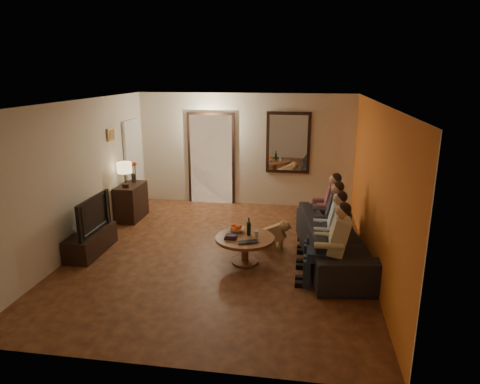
# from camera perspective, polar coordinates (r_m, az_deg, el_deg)

# --- Properties ---
(floor) EXTENTS (5.00, 6.00, 0.01)m
(floor) POSITION_cam_1_polar(r_m,az_deg,el_deg) (7.53, -2.63, -8.23)
(floor) COLOR #3D1E10
(floor) RESTS_ON ground
(ceiling) EXTENTS (5.00, 6.00, 0.01)m
(ceiling) POSITION_cam_1_polar(r_m,az_deg,el_deg) (6.90, -2.91, 11.91)
(ceiling) COLOR white
(ceiling) RESTS_ON back_wall
(back_wall) EXTENTS (5.00, 0.02, 2.60)m
(back_wall) POSITION_cam_1_polar(r_m,az_deg,el_deg) (10.00, 0.66, 5.62)
(back_wall) COLOR beige
(back_wall) RESTS_ON floor
(front_wall) EXTENTS (5.00, 0.02, 2.60)m
(front_wall) POSITION_cam_1_polar(r_m,az_deg,el_deg) (4.36, -10.67, -8.36)
(front_wall) COLOR beige
(front_wall) RESTS_ON floor
(left_wall) EXTENTS (0.02, 6.00, 2.60)m
(left_wall) POSITION_cam_1_polar(r_m,az_deg,el_deg) (7.98, -20.66, 1.98)
(left_wall) COLOR beige
(left_wall) RESTS_ON floor
(right_wall) EXTENTS (0.02, 6.00, 2.60)m
(right_wall) POSITION_cam_1_polar(r_m,az_deg,el_deg) (7.06, 17.55, 0.56)
(right_wall) COLOR beige
(right_wall) RESTS_ON floor
(orange_accent) EXTENTS (0.01, 6.00, 2.60)m
(orange_accent) POSITION_cam_1_polar(r_m,az_deg,el_deg) (7.06, 17.47, 0.56)
(orange_accent) COLOR orange
(orange_accent) RESTS_ON right_wall
(kitchen_doorway) EXTENTS (1.00, 0.06, 2.10)m
(kitchen_doorway) POSITION_cam_1_polar(r_m,az_deg,el_deg) (10.17, -3.84, 4.32)
(kitchen_doorway) COLOR #FFE0A5
(kitchen_doorway) RESTS_ON floor
(door_trim) EXTENTS (1.12, 0.04, 2.22)m
(door_trim) POSITION_cam_1_polar(r_m,az_deg,el_deg) (10.16, -3.85, 4.31)
(door_trim) COLOR black
(door_trim) RESTS_ON floor
(fridge_glimpse) EXTENTS (0.45, 0.03, 1.70)m
(fridge_glimpse) POSITION_cam_1_polar(r_m,az_deg,el_deg) (10.15, -2.44, 3.46)
(fridge_glimpse) COLOR silver
(fridge_glimpse) RESTS_ON floor
(mirror_frame) EXTENTS (1.00, 0.05, 1.40)m
(mirror_frame) POSITION_cam_1_polar(r_m,az_deg,el_deg) (9.84, 6.45, 6.54)
(mirror_frame) COLOR black
(mirror_frame) RESTS_ON back_wall
(mirror_glass) EXTENTS (0.86, 0.02, 1.26)m
(mirror_glass) POSITION_cam_1_polar(r_m,az_deg,el_deg) (9.81, 6.44, 6.51)
(mirror_glass) COLOR white
(mirror_glass) RESTS_ON back_wall
(white_door) EXTENTS (0.06, 0.85, 2.04)m
(white_door) POSITION_cam_1_polar(r_m,az_deg,el_deg) (10.04, -14.00, 3.56)
(white_door) COLOR white
(white_door) RESTS_ON floor
(framed_art) EXTENTS (0.03, 0.28, 0.24)m
(framed_art) POSITION_cam_1_polar(r_m,az_deg,el_deg) (9.00, -16.84, 7.36)
(framed_art) COLOR #B28C33
(framed_art) RESTS_ON left_wall
(art_canvas) EXTENTS (0.01, 0.22, 0.18)m
(art_canvas) POSITION_cam_1_polar(r_m,az_deg,el_deg) (8.99, -16.75, 7.36)
(art_canvas) COLOR brown
(art_canvas) RESTS_ON left_wall
(dresser) EXTENTS (0.45, 0.85, 0.75)m
(dresser) POSITION_cam_1_polar(r_m,az_deg,el_deg) (9.44, -14.30, -1.27)
(dresser) COLOR black
(dresser) RESTS_ON floor
(table_lamp) EXTENTS (0.30, 0.30, 0.54)m
(table_lamp) POSITION_cam_1_polar(r_m,az_deg,el_deg) (9.08, -15.11, 2.24)
(table_lamp) COLOR beige
(table_lamp) RESTS_ON dresser
(flower_vase) EXTENTS (0.14, 0.14, 0.44)m
(flower_vase) POSITION_cam_1_polar(r_m,az_deg,el_deg) (9.48, -14.04, 2.57)
(flower_vase) COLOR red
(flower_vase) RESTS_ON dresser
(tv_stand) EXTENTS (0.45, 1.16, 0.39)m
(tv_stand) POSITION_cam_1_polar(r_m,az_deg,el_deg) (7.95, -19.26, -6.31)
(tv_stand) COLOR black
(tv_stand) RESTS_ON floor
(tv) EXTENTS (1.09, 0.14, 0.63)m
(tv) POSITION_cam_1_polar(r_m,az_deg,el_deg) (7.78, -19.60, -2.83)
(tv) COLOR black
(tv) RESTS_ON tv_stand
(sofa) EXTENTS (2.68, 1.35, 0.75)m
(sofa) POSITION_cam_1_polar(r_m,az_deg,el_deg) (7.29, 12.62, -6.28)
(sofa) COLOR black
(sofa) RESTS_ON floor
(person_a) EXTENTS (0.60, 0.40, 1.20)m
(person_a) POSITION_cam_1_polar(r_m,az_deg,el_deg) (6.37, 12.32, -7.38)
(person_a) COLOR tan
(person_a) RESTS_ON sofa
(person_b) EXTENTS (0.60, 0.40, 1.20)m
(person_b) POSITION_cam_1_polar(r_m,az_deg,el_deg) (6.92, 12.05, -5.44)
(person_b) COLOR tan
(person_b) RESTS_ON sofa
(person_c) EXTENTS (0.60, 0.40, 1.20)m
(person_c) POSITION_cam_1_polar(r_m,az_deg,el_deg) (7.48, 11.82, -3.79)
(person_c) COLOR tan
(person_c) RESTS_ON sofa
(person_d) EXTENTS (0.60, 0.40, 1.20)m
(person_d) POSITION_cam_1_polar(r_m,az_deg,el_deg) (8.05, 11.62, -2.37)
(person_d) COLOR tan
(person_d) RESTS_ON sofa
(dog) EXTENTS (0.59, 0.31, 0.56)m
(dog) POSITION_cam_1_polar(r_m,az_deg,el_deg) (7.68, 4.32, -5.51)
(dog) COLOR #AE7750
(dog) RESTS_ON floor
(coffee_table) EXTENTS (1.04, 1.04, 0.45)m
(coffee_table) POSITION_cam_1_polar(r_m,az_deg,el_deg) (7.12, 0.66, -7.71)
(coffee_table) COLOR brown
(coffee_table) RESTS_ON floor
(bowl) EXTENTS (0.26, 0.26, 0.06)m
(bowl) POSITION_cam_1_polar(r_m,az_deg,el_deg) (7.25, -0.50, -5.07)
(bowl) COLOR white
(bowl) RESTS_ON coffee_table
(oranges) EXTENTS (0.20, 0.20, 0.08)m
(oranges) POSITION_cam_1_polar(r_m,az_deg,el_deg) (7.23, -0.50, -4.57)
(oranges) COLOR #FF5315
(oranges) RESTS_ON bowl
(wine_bottle) EXTENTS (0.07, 0.07, 0.31)m
(wine_bottle) POSITION_cam_1_polar(r_m,az_deg,el_deg) (7.07, 1.19, -4.58)
(wine_bottle) COLOR black
(wine_bottle) RESTS_ON coffee_table
(wine_glass) EXTENTS (0.06, 0.06, 0.10)m
(wine_glass) POSITION_cam_1_polar(r_m,az_deg,el_deg) (7.04, 2.18, -5.58)
(wine_glass) COLOR silver
(wine_glass) RESTS_ON coffee_table
(book_stack) EXTENTS (0.20, 0.15, 0.07)m
(book_stack) POSITION_cam_1_polar(r_m,az_deg,el_deg) (6.96, -1.25, -5.96)
(book_stack) COLOR black
(book_stack) RESTS_ON coffee_table
(laptop) EXTENTS (0.39, 0.33, 0.03)m
(laptop) POSITION_cam_1_polar(r_m,az_deg,el_deg) (6.76, 1.17, -6.84)
(laptop) COLOR black
(laptop) RESTS_ON coffee_table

